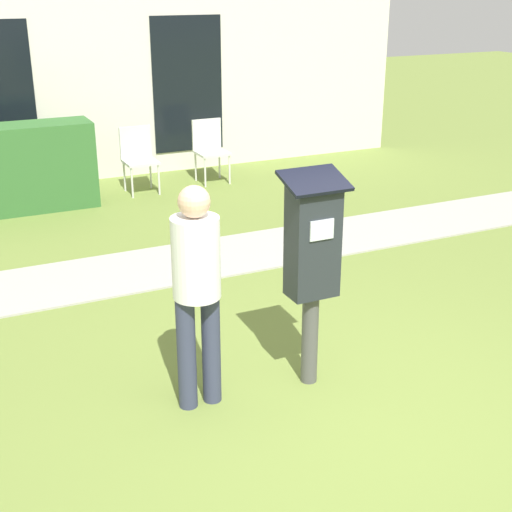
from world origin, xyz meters
name	(u,v)px	position (x,y,z in m)	size (l,w,h in m)	color
ground_plane	(347,413)	(0.00, 0.00, 0.00)	(40.00, 40.00, 0.00)	olive
sidewalk	(190,261)	(0.00, 3.10, 0.01)	(12.00, 1.10, 0.02)	#A3A099
building_facade	(92,68)	(0.00, 6.96, 1.60)	(10.00, 0.26, 3.20)	silver
parking_meter	(312,253)	(-0.03, 0.49, 1.02)	(0.44, 0.31, 1.59)	#4C4C4C
person_standing	(197,281)	(-0.87, 0.55, 0.93)	(0.32, 0.32, 1.58)	#333851
outdoor_chair_left	(59,164)	(-0.78, 5.83, 0.53)	(0.44, 0.44, 0.90)	silver
outdoor_chair_middle	(138,154)	(0.32, 5.95, 0.53)	(0.44, 0.44, 0.90)	silver
outdoor_chair_right	(210,146)	(1.42, 6.04, 0.53)	(0.44, 0.44, 0.90)	silver
hedge_row	(14,169)	(-1.36, 5.74, 0.55)	(1.99, 0.60, 1.10)	#33662D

